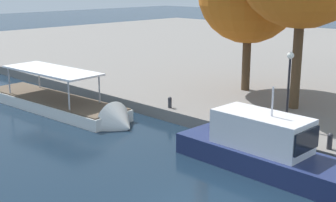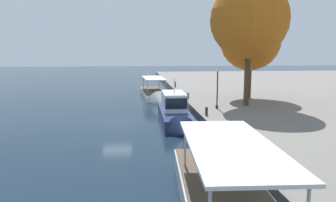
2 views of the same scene
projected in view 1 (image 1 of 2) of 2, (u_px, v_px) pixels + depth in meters
tour_boat_0 at (65, 108)px, 29.59m from camera, size 13.20×3.64×3.83m
motor_yacht_1 at (284, 161)px, 19.74m from camera, size 10.53×2.65×4.77m
mooring_bollard_0 at (330, 140)px, 20.98m from camera, size 0.26×0.26×0.77m
mooring_bollard_1 at (58, 74)px, 36.15m from camera, size 0.32×0.32×0.87m
mooring_bollard_2 at (170, 102)px, 27.95m from camera, size 0.25×0.25×0.68m
lamp_post at (289, 83)px, 23.95m from camera, size 0.37×0.37×3.95m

